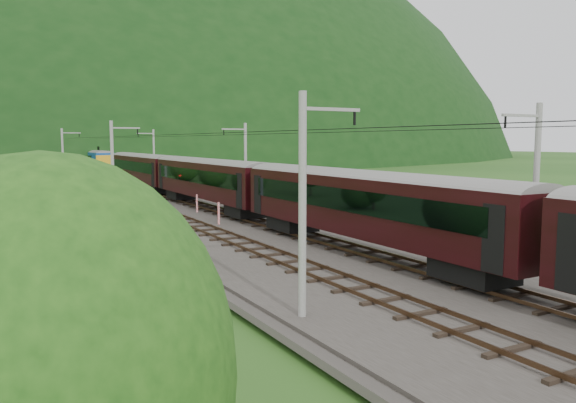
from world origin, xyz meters
TOP-DOWN VIEW (x-y plane):
  - ground at (0.00, 0.00)m, footprint 600.00×600.00m
  - railbed at (0.00, 10.00)m, footprint 14.00×220.00m
  - track_left at (-2.40, 10.00)m, footprint 2.40×220.00m
  - track_right at (2.40, 10.00)m, footprint 2.40×220.00m
  - catenary_left at (-6.12, 32.00)m, footprint 2.54×192.28m
  - catenary_right at (6.12, 32.00)m, footprint 2.54×192.28m
  - overhead_wires at (0.00, 10.00)m, footprint 4.83×198.00m
  - mountain_main at (0.00, 260.00)m, footprint 504.00×360.00m
  - train at (2.40, 19.73)m, footprint 3.11×149.51m
  - hazard_post_near at (-0.41, 22.46)m, footprint 0.18×0.18m
  - hazard_post_far at (0.62, 30.18)m, footprint 0.17×0.17m
  - signal at (-4.56, 52.20)m, footprint 0.22×0.22m
  - vegetation_left at (-14.21, 22.80)m, footprint 12.94×144.53m

SIDE VIEW (x-z plane):
  - ground at x=0.00m, z-range 0.00..0.00m
  - mountain_main at x=0.00m, z-range -122.00..122.00m
  - railbed at x=0.00m, z-range 0.00..0.30m
  - track_left at x=-2.40m, z-range 0.24..0.51m
  - track_right at x=2.40m, z-range 0.24..0.51m
  - hazard_post_far at x=0.62m, z-range 0.30..1.88m
  - hazard_post_near at x=-0.41m, z-range 0.30..1.98m
  - signal at x=-4.56m, z-range 0.48..2.50m
  - vegetation_left at x=-14.21m, z-range -0.84..6.03m
  - train at x=2.40m, z-range 0.96..6.38m
  - catenary_left at x=-6.12m, z-range 0.50..8.50m
  - catenary_right at x=6.12m, z-range 0.50..8.50m
  - overhead_wires at x=0.00m, z-range 7.08..7.12m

